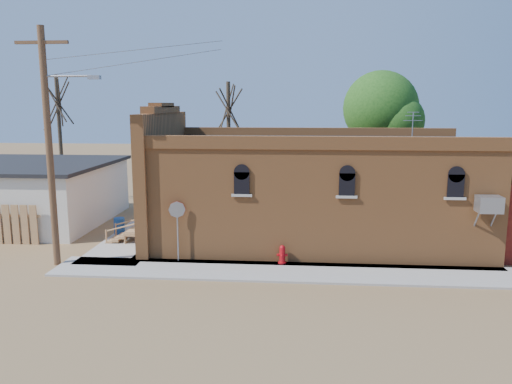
# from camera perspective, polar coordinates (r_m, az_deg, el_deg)

# --- Properties ---
(ground) EXTENTS (120.00, 120.00, 0.00)m
(ground) POSITION_cam_1_polar(r_m,az_deg,el_deg) (17.98, 0.94, -10.12)
(ground) COLOR olive
(ground) RESTS_ON ground
(sidewalk_south) EXTENTS (19.00, 2.20, 0.08)m
(sidewalk_south) POSITION_cam_1_polar(r_m,az_deg,el_deg) (18.79, 5.75, -9.14)
(sidewalk_south) COLOR #9E9991
(sidewalk_south) RESTS_ON ground
(sidewalk_west) EXTENTS (2.60, 10.00, 0.08)m
(sidewalk_west) POSITION_cam_1_polar(r_m,az_deg,el_deg) (24.79, -12.87, -4.60)
(sidewalk_west) COLOR #9E9991
(sidewalk_west) RESTS_ON ground
(brick_bar) EXTENTS (16.40, 7.97, 6.30)m
(brick_bar) POSITION_cam_1_polar(r_m,az_deg,el_deg) (22.68, 6.00, 0.19)
(brick_bar) COLOR #B26936
(brick_bar) RESTS_ON ground
(utility_pole) EXTENTS (3.12, 0.26, 9.00)m
(utility_pole) POSITION_cam_1_polar(r_m,az_deg,el_deg) (20.32, -22.46, 5.26)
(utility_pole) COLOR #533021
(utility_pole) RESTS_ON ground
(tree_bare_near) EXTENTS (2.80, 2.80, 7.65)m
(tree_bare_near) POSITION_cam_1_polar(r_m,az_deg,el_deg) (30.13, -3.18, 9.58)
(tree_bare_near) COLOR #473628
(tree_bare_near) RESTS_ON ground
(tree_bare_far) EXTENTS (2.80, 2.80, 8.16)m
(tree_bare_far) POSITION_cam_1_polar(r_m,az_deg,el_deg) (34.34, -21.72, 9.61)
(tree_bare_far) COLOR #473628
(tree_bare_far) RESTS_ON ground
(tree_leafy) EXTENTS (4.40, 4.40, 8.15)m
(tree_leafy) POSITION_cam_1_polar(r_m,az_deg,el_deg) (30.75, 14.04, 9.25)
(tree_leafy) COLOR #473628
(tree_leafy) RESTS_ON ground
(fire_hydrant) EXTENTS (0.43, 0.42, 0.72)m
(fire_hydrant) POSITION_cam_1_polar(r_m,az_deg,el_deg) (19.52, 3.02, -7.14)
(fire_hydrant) COLOR #A4090F
(fire_hydrant) RESTS_ON sidewalk_south
(stop_sign) EXTENTS (0.64, 0.23, 2.40)m
(stop_sign) POSITION_cam_1_polar(r_m,az_deg,el_deg) (19.68, -8.99, -2.64)
(stop_sign) COLOR gray
(stop_sign) RESTS_ON sidewalk_south
(trash_barrel) EXTENTS (0.64, 0.64, 0.77)m
(trash_barrel) POSITION_cam_1_polar(r_m,az_deg,el_deg) (24.71, -15.35, -3.74)
(trash_barrel) COLOR navy
(trash_barrel) RESTS_ON sidewalk_west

